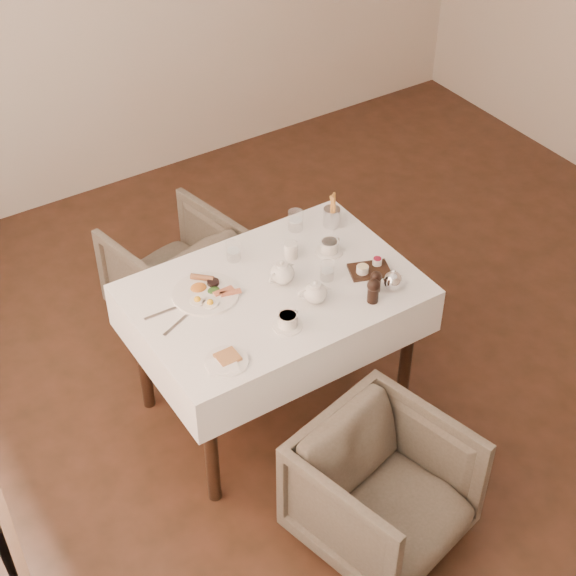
# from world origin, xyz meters

# --- Properties ---
(table) EXTENTS (1.28, 0.88, 0.75)m
(table) POSITION_xyz_m (-0.74, 0.17, 0.64)
(table) COLOR black
(table) RESTS_ON ground
(armchair_near) EXTENTS (0.76, 0.77, 0.59)m
(armchair_near) POSITION_xyz_m (-0.77, -0.73, 0.29)
(armchair_near) COLOR #4A4236
(armchair_near) RESTS_ON ground
(armchair_far) EXTENTS (0.72, 0.74, 0.57)m
(armchair_far) POSITION_xyz_m (-0.82, 1.08, 0.29)
(armchair_far) COLOR #4A4236
(armchair_far) RESTS_ON ground
(breakfast_plate) EXTENTS (0.30, 0.30, 0.04)m
(breakfast_plate) POSITION_xyz_m (-1.02, 0.31, 0.77)
(breakfast_plate) COLOR white
(breakfast_plate) RESTS_ON table
(side_plate) EXTENTS (0.20, 0.18, 0.02)m
(side_plate) POSITION_xyz_m (-1.16, -0.13, 0.76)
(side_plate) COLOR white
(side_plate) RESTS_ON table
(teapot_centre) EXTENTS (0.18, 0.15, 0.12)m
(teapot_centre) POSITION_xyz_m (-0.68, 0.19, 0.82)
(teapot_centre) COLOR white
(teapot_centre) RESTS_ON table
(teapot_front) EXTENTS (0.18, 0.15, 0.12)m
(teapot_front) POSITION_xyz_m (-0.63, -0.00, 0.81)
(teapot_front) COLOR white
(teapot_front) RESTS_ON table
(creamer) EXTENTS (0.08, 0.08, 0.08)m
(creamer) POSITION_xyz_m (-0.55, 0.33, 0.80)
(creamer) COLOR white
(creamer) RESTS_ON table
(teacup_near) EXTENTS (0.13, 0.13, 0.06)m
(teacup_near) POSITION_xyz_m (-0.83, -0.07, 0.78)
(teacup_near) COLOR white
(teacup_near) RESTS_ON table
(teacup_far) EXTENTS (0.13, 0.13, 0.06)m
(teacup_far) POSITION_xyz_m (-0.37, 0.26, 0.78)
(teacup_far) COLOR white
(teacup_far) RESTS_ON table
(glass_left) EXTENTS (0.08, 0.08, 0.10)m
(glass_left) POSITION_xyz_m (-0.78, 0.46, 0.80)
(glass_left) COLOR silver
(glass_left) RESTS_ON table
(glass_mid) EXTENTS (0.08, 0.08, 0.09)m
(glass_mid) POSITION_xyz_m (-0.50, 0.10, 0.80)
(glass_mid) COLOR silver
(glass_mid) RESTS_ON table
(glass_right) EXTENTS (0.10, 0.10, 0.10)m
(glass_right) POSITION_xyz_m (-0.40, 0.50, 0.81)
(glass_right) COLOR silver
(glass_right) RESTS_ON table
(condiment_board) EXTENTS (0.22, 0.18, 0.05)m
(condiment_board) POSITION_xyz_m (-0.30, 0.04, 0.77)
(condiment_board) COLOR black
(condiment_board) RESTS_ON table
(pepper_mill_left) EXTENTS (0.06, 0.06, 0.12)m
(pepper_mill_left) POSITION_xyz_m (-0.42, -0.14, 0.82)
(pepper_mill_left) COLOR black
(pepper_mill_left) RESTS_ON table
(pepper_mill_right) EXTENTS (0.06, 0.06, 0.11)m
(pepper_mill_right) POSITION_xyz_m (-0.36, -0.09, 0.81)
(pepper_mill_right) COLOR black
(pepper_mill_right) RESTS_ON table
(silver_pot) EXTENTS (0.13, 0.12, 0.11)m
(silver_pot) POSITION_xyz_m (-0.29, -0.12, 0.81)
(silver_pot) COLOR white
(silver_pot) RESTS_ON table
(fries_cup) EXTENTS (0.08, 0.08, 0.18)m
(fries_cup) POSITION_xyz_m (-0.24, 0.43, 0.83)
(fries_cup) COLOR silver
(fries_cup) RESTS_ON table
(cutlery_fork) EXTENTS (0.21, 0.02, 0.00)m
(cutlery_fork) POSITION_xyz_m (-1.22, 0.30, 0.76)
(cutlery_fork) COLOR silver
(cutlery_fork) RESTS_ON table
(cutlery_knife) EXTENTS (0.19, 0.09, 0.00)m
(cutlery_knife) POSITION_xyz_m (-1.21, 0.20, 0.76)
(cutlery_knife) COLOR silver
(cutlery_knife) RESTS_ON table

